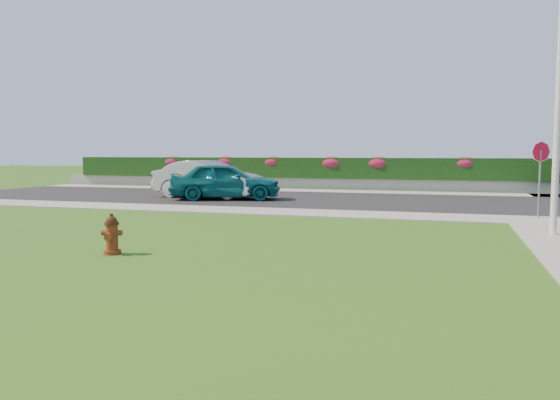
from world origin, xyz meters
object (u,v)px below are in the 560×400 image
(sedan_silver, at_px, (208,179))
(stop_sign, at_px, (540,162))
(sedan_teal, at_px, (225,181))
(fire_hydrant, at_px, (112,235))
(utility_pole, at_px, (559,103))

(sedan_silver, relative_size, stop_sign, 2.08)
(sedan_silver, bearing_deg, sedan_teal, -111.87)
(fire_hydrant, bearing_deg, sedan_silver, 95.61)
(fire_hydrant, bearing_deg, sedan_teal, 91.59)
(fire_hydrant, distance_m, stop_sign, 12.48)
(sedan_teal, distance_m, utility_pole, 13.23)
(utility_pole, height_order, stop_sign, utility_pole)
(fire_hydrant, height_order, utility_pole, utility_pole)
(utility_pole, bearing_deg, fire_hydrant, -149.37)
(fire_hydrant, xyz_separation_m, utility_pole, (8.69, 5.14, 2.77))
(fire_hydrant, height_order, sedan_teal, sedan_teal)
(utility_pole, bearing_deg, sedan_silver, 149.57)
(sedan_teal, height_order, utility_pole, utility_pole)
(sedan_teal, height_order, stop_sign, stop_sign)
(sedan_teal, xyz_separation_m, stop_sign, (11.41, -3.07, 0.89))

